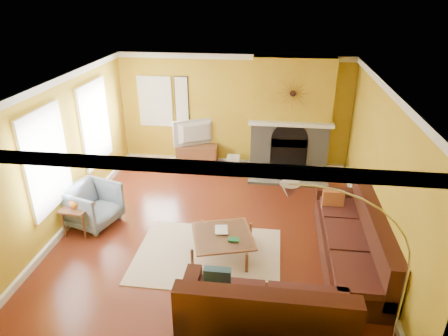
# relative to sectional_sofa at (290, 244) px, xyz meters

# --- Properties ---
(floor) EXTENTS (5.50, 6.00, 0.02)m
(floor) POSITION_rel_sectional_sofa_xyz_m (-1.32, 0.94, -0.46)
(floor) COLOR maroon
(floor) RESTS_ON ground
(ceiling) EXTENTS (5.50, 6.00, 0.02)m
(ceiling) POSITION_rel_sectional_sofa_xyz_m (-1.32, 0.94, 2.26)
(ceiling) COLOR white
(ceiling) RESTS_ON ground
(wall_back) EXTENTS (5.50, 0.02, 2.70)m
(wall_back) POSITION_rel_sectional_sofa_xyz_m (-1.32, 3.95, 0.90)
(wall_back) COLOR gold
(wall_back) RESTS_ON ground
(wall_front) EXTENTS (5.50, 0.02, 2.70)m
(wall_front) POSITION_rel_sectional_sofa_xyz_m (-1.32, -2.07, 0.90)
(wall_front) COLOR gold
(wall_front) RESTS_ON ground
(wall_left) EXTENTS (0.02, 6.00, 2.70)m
(wall_left) POSITION_rel_sectional_sofa_xyz_m (-4.08, 0.94, 0.90)
(wall_left) COLOR gold
(wall_left) RESTS_ON ground
(wall_right) EXTENTS (0.02, 6.00, 2.70)m
(wall_right) POSITION_rel_sectional_sofa_xyz_m (1.44, 0.94, 0.90)
(wall_right) COLOR gold
(wall_right) RESTS_ON ground
(baseboard) EXTENTS (5.50, 6.00, 0.12)m
(baseboard) POSITION_rel_sectional_sofa_xyz_m (-1.32, 0.94, -0.39)
(baseboard) COLOR white
(baseboard) RESTS_ON floor
(crown_molding) EXTENTS (5.50, 6.00, 0.12)m
(crown_molding) POSITION_rel_sectional_sofa_xyz_m (-1.32, 0.94, 2.19)
(crown_molding) COLOR white
(crown_molding) RESTS_ON ceiling
(window_left_near) EXTENTS (0.06, 1.22, 1.72)m
(window_left_near) POSITION_rel_sectional_sofa_xyz_m (-4.04, 2.24, 1.05)
(window_left_near) COLOR white
(window_left_near) RESTS_ON wall_left
(window_left_far) EXTENTS (0.06, 1.22, 1.72)m
(window_left_far) POSITION_rel_sectional_sofa_xyz_m (-4.04, 0.34, 1.05)
(window_left_far) COLOR white
(window_left_far) RESTS_ON wall_left
(window_back) EXTENTS (0.82, 0.06, 1.22)m
(window_back) POSITION_rel_sectional_sofa_xyz_m (-3.22, 3.90, 1.10)
(window_back) COLOR white
(window_back) RESTS_ON wall_back
(wall_art) EXTENTS (0.34, 0.04, 1.14)m
(wall_art) POSITION_rel_sectional_sofa_xyz_m (-2.57, 3.91, 1.15)
(wall_art) COLOR white
(wall_art) RESTS_ON wall_back
(fireplace) EXTENTS (1.80, 0.40, 2.70)m
(fireplace) POSITION_rel_sectional_sofa_xyz_m (0.03, 3.74, 0.90)
(fireplace) COLOR gray
(fireplace) RESTS_ON floor
(mantel) EXTENTS (1.92, 0.22, 0.08)m
(mantel) POSITION_rel_sectional_sofa_xyz_m (0.03, 3.50, 0.80)
(mantel) COLOR white
(mantel) RESTS_ON fireplace
(hearth) EXTENTS (1.80, 0.70, 0.06)m
(hearth) POSITION_rel_sectional_sofa_xyz_m (0.03, 3.19, -0.42)
(hearth) COLOR gray
(hearth) RESTS_ON floor
(sunburst) EXTENTS (0.70, 0.04, 0.70)m
(sunburst) POSITION_rel_sectional_sofa_xyz_m (0.03, 3.51, 1.50)
(sunburst) COLOR olive
(sunburst) RESTS_ON fireplace
(rug) EXTENTS (2.40, 1.80, 0.02)m
(rug) POSITION_rel_sectional_sofa_xyz_m (-1.33, 0.14, -0.44)
(rug) COLOR beige
(rug) RESTS_ON floor
(sectional_sofa) EXTENTS (2.86, 3.53, 0.90)m
(sectional_sofa) POSITION_rel_sectional_sofa_xyz_m (0.00, 0.00, 0.00)
(sectional_sofa) COLOR #411C15
(sectional_sofa) RESTS_ON floor
(coffee_table) EXTENTS (1.20, 1.20, 0.38)m
(coffee_table) POSITION_rel_sectional_sofa_xyz_m (-1.09, 0.23, -0.26)
(coffee_table) COLOR white
(coffee_table) RESTS_ON floor
(media_console) EXTENTS (0.98, 0.44, 0.54)m
(media_console) POSITION_rel_sectional_sofa_xyz_m (-2.18, 3.67, -0.18)
(media_console) COLOR brown
(media_console) RESTS_ON floor
(tv) EXTENTS (1.03, 0.66, 0.63)m
(tv) POSITION_rel_sectional_sofa_xyz_m (-2.18, 3.67, 0.41)
(tv) COLOR black
(tv) RESTS_ON media_console
(subwoofer) EXTENTS (0.30, 0.30, 0.30)m
(subwoofer) POSITION_rel_sectional_sofa_xyz_m (-1.29, 3.68, -0.30)
(subwoofer) COLOR white
(subwoofer) RESTS_ON floor
(armchair) EXTENTS (1.08, 1.06, 0.79)m
(armchair) POSITION_rel_sectional_sofa_xyz_m (-3.62, 0.85, -0.06)
(armchair) COLOR gray
(armchair) RESTS_ON floor
(side_table) EXTENTS (0.53, 0.53, 0.53)m
(side_table) POSITION_rel_sectional_sofa_xyz_m (-3.76, 0.53, -0.19)
(side_table) COLOR brown
(side_table) RESTS_ON floor
(vase) EXTENTS (0.26, 0.26, 0.23)m
(vase) POSITION_rel_sectional_sofa_xyz_m (-3.76, 0.53, 0.19)
(vase) COLOR orange
(vase) RESTS_ON side_table
(book) EXTENTS (0.25, 0.31, 0.03)m
(book) POSITION_rel_sectional_sofa_xyz_m (-1.23, 0.32, -0.06)
(book) COLOR white
(book) RESTS_ON coffee_table
(arc_lamp) EXTENTS (1.43, 0.36, 2.27)m
(arc_lamp) POSITION_rel_sectional_sofa_xyz_m (0.57, -1.53, 0.69)
(arc_lamp) COLOR silver
(arc_lamp) RESTS_ON floor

